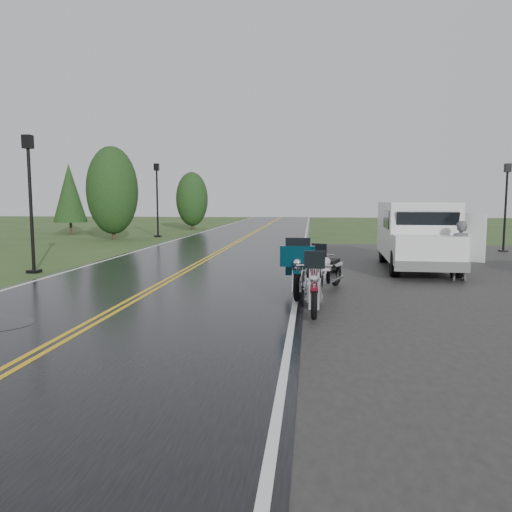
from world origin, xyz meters
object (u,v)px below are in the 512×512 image
at_px(motorcycle_silver, 318,272).
at_px(lamp_post_far_right, 506,208).
at_px(motorcycle_teal, 297,273).
at_px(van_white, 396,239).
at_px(lamp_post_far_left, 157,200).
at_px(person_at_van, 459,252).
at_px(motorcycle_red, 314,290).
at_px(lamp_post_near_left, 31,204).

bearing_deg(motorcycle_silver, lamp_post_far_right, 73.50).
height_order(motorcycle_teal, van_white, van_white).
height_order(van_white, lamp_post_far_left, lamp_post_far_left).
distance_m(van_white, person_at_van, 1.85).
distance_m(motorcycle_red, van_white, 6.57).
distance_m(motorcycle_teal, van_white, 5.23).
xyz_separation_m(motorcycle_silver, lamp_post_far_left, (-10.03, 19.21, 1.76)).
height_order(van_white, lamp_post_near_left, lamp_post_near_left).
relative_size(person_at_van, lamp_post_far_left, 0.37).
bearing_deg(lamp_post_far_right, lamp_post_near_left, -154.35).
bearing_deg(lamp_post_near_left, motorcycle_red, -32.30).
distance_m(lamp_post_near_left, lamp_post_far_left, 16.09).
xyz_separation_m(motorcycle_teal, van_white, (2.87, 4.35, 0.44)).
distance_m(motorcycle_silver, lamp_post_far_left, 21.75).
xyz_separation_m(motorcycle_teal, lamp_post_far_right, (9.04, 12.56, 1.29)).
relative_size(motorcycle_silver, lamp_post_near_left, 0.47).
relative_size(person_at_van, lamp_post_near_left, 0.39).
distance_m(motorcycle_red, lamp_post_far_right, 16.74).
bearing_deg(motorcycle_silver, motorcycle_teal, -97.98).
relative_size(person_at_van, lamp_post_far_right, 0.43).
bearing_deg(motorcycle_silver, person_at_van, 54.23).
bearing_deg(motorcycle_silver, van_white, 75.02).
distance_m(motorcycle_red, motorcycle_silver, 2.60).
height_order(person_at_van, lamp_post_near_left, lamp_post_near_left).
bearing_deg(lamp_post_near_left, person_at_van, -1.41).
xyz_separation_m(motorcycle_silver, lamp_post_far_right, (8.57, 11.67, 1.41)).
distance_m(motorcycle_teal, lamp_post_far_right, 15.53).
xyz_separation_m(motorcycle_red, person_at_van, (4.21, 5.41, 0.22)).
bearing_deg(motorcycle_silver, lamp_post_near_left, -179.12).
relative_size(motorcycle_red, lamp_post_far_right, 0.55).
bearing_deg(motorcycle_red, person_at_van, 52.15).
relative_size(motorcycle_silver, lamp_post_far_left, 0.44).
distance_m(person_at_van, lamp_post_far_right, 9.97).
height_order(van_white, person_at_van, van_white).
height_order(motorcycle_red, person_at_van, person_at_van).
xyz_separation_m(van_white, lamp_post_far_left, (-12.44, 15.75, 1.20)).
distance_m(motorcycle_teal, lamp_post_near_left, 9.71).
relative_size(motorcycle_red, van_white, 0.37).
xyz_separation_m(lamp_post_near_left, lamp_post_far_right, (17.75, 8.52, -0.21)).
bearing_deg(motorcycle_teal, motorcycle_silver, 64.27).
bearing_deg(lamp_post_far_right, person_at_van, -116.75).
xyz_separation_m(motorcycle_red, motorcycle_silver, (0.09, 2.59, -0.04)).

